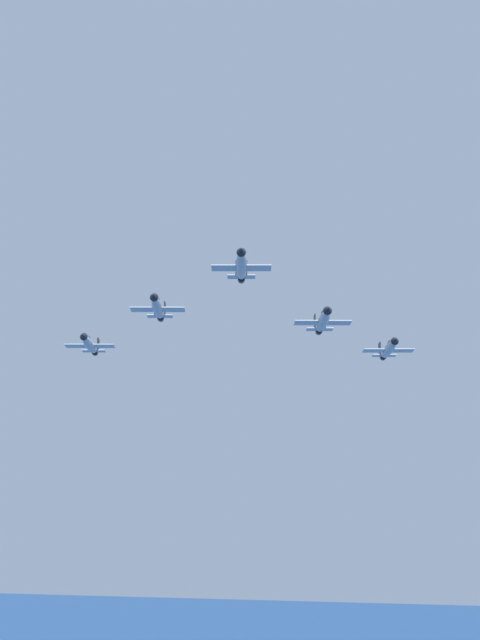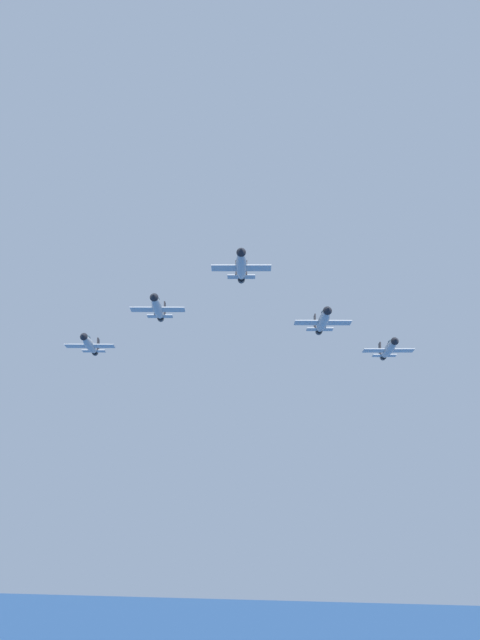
{
  "view_description": "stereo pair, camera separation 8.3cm",
  "coord_description": "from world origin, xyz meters",
  "px_view_note": "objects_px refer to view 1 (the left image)",
  "views": [
    {
      "loc": [
        151.3,
        63.24,
        48.34
      ],
      "look_at": [
        5.69,
        2.51,
        89.61
      ],
      "focal_mm": 48.22,
      "sensor_mm": 36.0,
      "label": 1
    },
    {
      "loc": [
        151.27,
        63.32,
        48.34
      ],
      "look_at": [
        5.69,
        2.51,
        89.61
      ],
      "focal_mm": 48.22,
      "sensor_mm": 36.0,
      "label": 2
    }
  ],
  "objects_px": {
    "jet_left_wingman": "(323,321)",
    "jet_right_outer": "(89,344)",
    "jet_lead": "(241,265)",
    "jet_left_outer": "(389,349)",
    "jet_right_wingman": "(157,307)"
  },
  "relations": [
    {
      "from": "jet_left_wingman",
      "to": "jet_right_wingman",
      "type": "height_order",
      "value": "jet_right_wingman"
    },
    {
      "from": "jet_left_wingman",
      "to": "jet_right_outer",
      "type": "bearing_deg",
      "value": -111.51
    },
    {
      "from": "jet_left_wingman",
      "to": "jet_left_outer",
      "type": "height_order",
      "value": "jet_left_wingman"
    },
    {
      "from": "jet_left_wingman",
      "to": "jet_right_wingman",
      "type": "distance_m",
      "value": 30.96
    },
    {
      "from": "jet_right_outer",
      "to": "jet_right_wingman",
      "type": "bearing_deg",
      "value": 40.26
    },
    {
      "from": "jet_lead",
      "to": "jet_left_wingman",
      "type": "distance_m",
      "value": 24.29
    },
    {
      "from": "jet_right_outer",
      "to": "jet_left_wingman",
      "type": "bearing_deg",
      "value": 68.48
    },
    {
      "from": "jet_left_wingman",
      "to": "jet_left_outer",
      "type": "bearing_deg",
      "value": 139.54
    },
    {
      "from": "jet_left_outer",
      "to": "jet_right_outer",
      "type": "xyz_separation_m",
      "value": [
        24.33,
        -56.72,
        0.82
      ]
    },
    {
      "from": "jet_left_outer",
      "to": "jet_right_wingman",
      "type": "bearing_deg",
      "value": -67.64
    },
    {
      "from": "jet_left_wingman",
      "to": "jet_right_wingman",
      "type": "bearing_deg",
      "value": -90.1
    },
    {
      "from": "jet_left_wingman",
      "to": "jet_right_outer",
      "type": "relative_size",
      "value": 1.04
    },
    {
      "from": "jet_lead",
      "to": "jet_left_wingman",
      "type": "bearing_deg",
      "value": 140.34
    },
    {
      "from": "jet_left_outer",
      "to": "jet_right_outer",
      "type": "relative_size",
      "value": 1.04
    },
    {
      "from": "jet_right_wingman",
      "to": "jet_right_outer",
      "type": "relative_size",
      "value": 1.0
    }
  ]
}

